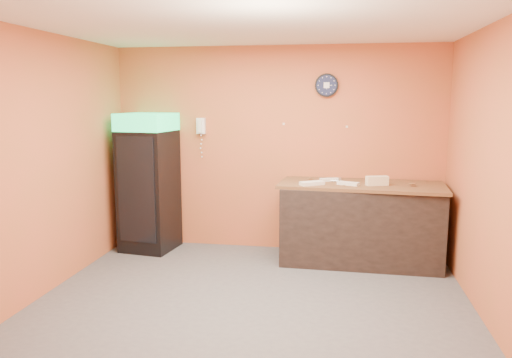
# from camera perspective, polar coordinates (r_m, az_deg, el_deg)

# --- Properties ---
(floor) EXTENTS (4.50, 4.50, 0.00)m
(floor) POSITION_cam_1_polar(r_m,az_deg,el_deg) (5.31, -0.54, -14.04)
(floor) COLOR #47474C
(floor) RESTS_ON ground
(back_wall) EXTENTS (4.50, 0.02, 2.80)m
(back_wall) POSITION_cam_1_polar(r_m,az_deg,el_deg) (6.89, 2.33, 3.42)
(back_wall) COLOR #C85938
(back_wall) RESTS_ON floor
(left_wall) EXTENTS (0.02, 4.00, 2.80)m
(left_wall) POSITION_cam_1_polar(r_m,az_deg,el_deg) (5.76, -23.19, 1.51)
(left_wall) COLOR #C85938
(left_wall) RESTS_ON floor
(right_wall) EXTENTS (0.02, 4.00, 2.80)m
(right_wall) POSITION_cam_1_polar(r_m,az_deg,el_deg) (5.05, 25.44, 0.36)
(right_wall) COLOR #C85938
(right_wall) RESTS_ON floor
(ceiling) EXTENTS (4.50, 4.00, 0.02)m
(ceiling) POSITION_cam_1_polar(r_m,az_deg,el_deg) (4.93, -0.59, 17.40)
(ceiling) COLOR white
(ceiling) RESTS_ON back_wall
(beverage_cooler) EXTENTS (0.75, 0.75, 1.90)m
(beverage_cooler) POSITION_cam_1_polar(r_m,az_deg,el_deg) (7.01, -12.23, -0.60)
(beverage_cooler) COLOR black
(beverage_cooler) RESTS_ON floor
(prep_counter) EXTENTS (2.00, 0.93, 0.99)m
(prep_counter) POSITION_cam_1_polar(r_m,az_deg,el_deg) (6.57, 11.82, -5.09)
(prep_counter) COLOR black
(prep_counter) RESTS_ON floor
(wall_clock) EXTENTS (0.31, 0.06, 0.31)m
(wall_clock) POSITION_cam_1_polar(r_m,az_deg,el_deg) (6.78, 8.08, 10.56)
(wall_clock) COLOR black
(wall_clock) RESTS_ON back_wall
(wall_phone) EXTENTS (0.12, 0.11, 0.22)m
(wall_phone) POSITION_cam_1_polar(r_m,az_deg,el_deg) (7.03, -6.31, 6.04)
(wall_phone) COLOR white
(wall_phone) RESTS_ON back_wall
(butcher_paper) EXTENTS (2.12, 1.06, 0.04)m
(butcher_paper) POSITION_cam_1_polar(r_m,az_deg,el_deg) (6.47, 11.97, -0.67)
(butcher_paper) COLOR brown
(butcher_paper) RESTS_ON prep_counter
(sub_roll_stack) EXTENTS (0.29, 0.17, 0.12)m
(sub_roll_stack) POSITION_cam_1_polar(r_m,az_deg,el_deg) (6.35, 13.67, -0.20)
(sub_roll_stack) COLOR beige
(sub_roll_stack) RESTS_ON butcher_paper
(wrapped_sandwich_left) EXTENTS (0.32, 0.27, 0.04)m
(wrapped_sandwich_left) POSITION_cam_1_polar(r_m,az_deg,el_deg) (6.24, 6.42, -0.48)
(wrapped_sandwich_left) COLOR silver
(wrapped_sandwich_left) RESTS_ON butcher_paper
(wrapped_sandwich_mid) EXTENTS (0.28, 0.19, 0.04)m
(wrapped_sandwich_mid) POSITION_cam_1_polar(r_m,az_deg,el_deg) (6.31, 10.49, -0.51)
(wrapped_sandwich_mid) COLOR silver
(wrapped_sandwich_mid) RESTS_ON butcher_paper
(wrapped_sandwich_right) EXTENTS (0.27, 0.18, 0.04)m
(wrapped_sandwich_right) POSITION_cam_1_polar(r_m,az_deg,el_deg) (6.57, 8.40, -0.07)
(wrapped_sandwich_right) COLOR silver
(wrapped_sandwich_right) RESTS_ON butcher_paper
(kitchen_tool) EXTENTS (0.06, 0.06, 0.06)m
(kitchen_tool) POSITION_cam_1_polar(r_m,az_deg,el_deg) (6.53, 9.61, -0.07)
(kitchen_tool) COLOR silver
(kitchen_tool) RESTS_ON butcher_paper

